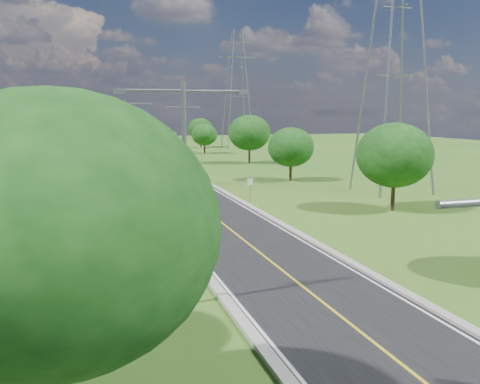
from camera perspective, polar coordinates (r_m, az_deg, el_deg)
name	(u,v)px	position (r m, az deg, el deg)	size (l,w,h in m)	color
ground	(164,178)	(72.41, -8.10, 1.51)	(260.00, 260.00, 0.00)	#265919
road	(158,173)	(78.31, -8.74, 2.04)	(8.00, 150.00, 0.06)	black
curb_left	(128,173)	(77.86, -11.84, 1.98)	(0.50, 150.00, 0.22)	gray
curb_right	(187,171)	(78.97, -5.68, 2.21)	(0.50, 150.00, 0.22)	gray
speed_limit_sign	(250,186)	(51.99, 1.09, 0.66)	(0.55, 0.09, 2.40)	slate
overpass	(121,135)	(151.63, -12.53, 5.91)	(30.00, 3.00, 3.20)	gray
streetlight_near_left	(185,175)	(23.70, -5.92, 1.83)	(5.90, 0.25, 10.00)	slate
streetlight_mid_left	(126,139)	(56.38, -12.07, 5.52)	(5.90, 0.25, 10.00)	slate
streetlight_far_right	(183,129)	(90.66, -6.06, 6.70)	(5.90, 0.25, 10.00)	slate
power_tower_near	(395,62)	(60.71, 16.25, 13.19)	(9.00, 6.40, 28.00)	slate
power_tower_far	(237,90)	(131.37, -0.33, 10.80)	(9.00, 6.40, 28.00)	slate
tree_lc	(37,142)	(61.42, -20.85, 5.04)	(7.56, 7.56, 8.79)	black
tree_ld	(36,138)	(85.50, -20.96, 5.43)	(6.72, 6.72, 7.82)	black
tree_le	(60,135)	(109.32, -18.66, 5.76)	(5.88, 5.88, 6.84)	black
tree_lf	(54,231)	(13.47, -19.23, -3.92)	(7.98, 7.98, 9.28)	black
tree_rb	(395,155)	(48.95, 16.17, 3.79)	(6.72, 6.72, 7.82)	black
tree_rc	(291,147)	(68.15, 5.45, 4.79)	(5.88, 5.88, 6.84)	black
tree_rd	(249,133)	(91.38, 1.02, 6.34)	(7.14, 7.14, 8.30)	black
tree_re	(204,135)	(113.97, -3.82, 6.12)	(5.46, 5.46, 6.35)	black
tree_rf	(201,129)	(134.22, -4.22, 6.73)	(6.30, 6.30, 7.33)	black
bus_outbound	(174,165)	(74.12, -7.07, 2.87)	(2.43, 10.39, 2.90)	white
bus_inbound	(134,160)	(80.14, -11.26, 3.38)	(2.88, 12.30, 3.43)	silver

